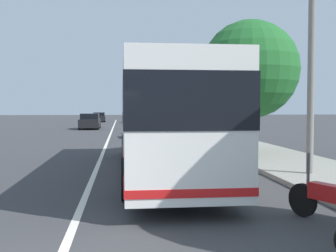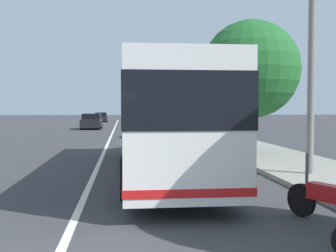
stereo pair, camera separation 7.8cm
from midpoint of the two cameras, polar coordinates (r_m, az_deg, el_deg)
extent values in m
cube|color=gray|center=(16.11, 16.90, -4.96)|extent=(110.00, 3.60, 0.14)
cube|color=silver|center=(14.88, -9.59, -5.76)|extent=(110.00, 0.16, 0.01)
cube|color=silver|center=(13.62, -0.89, 1.18)|extent=(12.43, 2.48, 2.94)
cube|color=black|center=(13.61, -0.89, 3.11)|extent=(12.47, 2.52, 1.09)
cube|color=red|center=(13.70, -0.88, -3.93)|extent=(12.46, 2.51, 0.16)
cylinder|color=black|center=(17.62, -5.67, -2.81)|extent=(1.00, 0.30, 1.00)
cylinder|color=black|center=(17.77, 1.61, -2.75)|extent=(1.00, 0.30, 1.00)
cylinder|color=black|center=(9.73, -5.46, -7.24)|extent=(1.00, 0.30, 1.00)
cylinder|color=black|center=(10.00, 7.62, -6.98)|extent=(1.00, 0.30, 1.00)
cylinder|color=black|center=(8.73, 18.08, -9.65)|extent=(0.63, 0.35, 0.66)
cylinder|color=#4C4C51|center=(8.54, 18.79, -5.84)|extent=(0.06, 0.06, 0.70)
cube|color=#2D7238|center=(28.99, -2.29, -0.55)|extent=(4.64, 2.13, 0.76)
cube|color=black|center=(28.84, -2.25, 0.76)|extent=(2.56, 1.83, 0.57)
cylinder|color=black|center=(30.37, -4.21, -0.87)|extent=(0.66, 0.27, 0.64)
cylinder|color=black|center=(30.59, -1.18, -0.83)|extent=(0.66, 0.27, 0.64)
cylinder|color=black|center=(27.42, -3.51, -1.24)|extent=(0.66, 0.27, 0.64)
cylinder|color=black|center=(27.67, -0.18, -1.20)|extent=(0.66, 0.27, 0.64)
cube|color=black|center=(41.43, -10.40, 0.40)|extent=(4.13, 1.89, 0.82)
cube|color=black|center=(41.43, -10.41, 1.33)|extent=(2.04, 1.73, 0.53)
cylinder|color=black|center=(40.03, -9.33, -0.05)|extent=(0.64, 0.22, 0.64)
cylinder|color=black|center=(40.17, -11.77, -0.06)|extent=(0.64, 0.22, 0.64)
cylinder|color=black|center=(42.74, -9.11, 0.12)|extent=(0.64, 0.22, 0.64)
cylinder|color=black|center=(42.87, -11.39, 0.11)|extent=(0.64, 0.22, 0.64)
cube|color=#2D7238|center=(57.59, -4.17, 1.05)|extent=(4.39, 2.07, 0.82)
cube|color=black|center=(57.53, -4.17, 1.73)|extent=(2.16, 1.81, 0.54)
cylinder|color=black|center=(59.04, -4.97, 0.82)|extent=(0.65, 0.25, 0.64)
cylinder|color=black|center=(59.01, -3.32, 0.83)|extent=(0.65, 0.25, 0.64)
cylinder|color=black|center=(56.21, -5.06, 0.73)|extent=(0.65, 0.25, 0.64)
cylinder|color=black|center=(56.17, -3.33, 0.74)|extent=(0.65, 0.25, 0.64)
cube|color=black|center=(61.73, -9.15, 1.08)|extent=(4.67, 1.94, 0.71)
cube|color=black|center=(61.65, -9.16, 1.63)|extent=(2.47, 1.71, 0.49)
cylinder|color=black|center=(60.21, -8.41, 0.84)|extent=(0.65, 0.24, 0.64)
cylinder|color=black|center=(60.24, -9.93, 0.83)|extent=(0.65, 0.24, 0.64)
cylinder|color=black|center=(63.25, -8.40, 0.92)|extent=(0.65, 0.24, 0.64)
cylinder|color=black|center=(63.27, -9.85, 0.91)|extent=(0.65, 0.24, 0.64)
cylinder|color=brown|center=(18.70, 11.35, -0.19)|extent=(0.33, 0.33, 2.53)
sphere|color=#1E5B26|center=(18.75, 11.42, 7.64)|extent=(4.31, 4.31, 4.31)
cylinder|color=brown|center=(32.04, 3.78, 1.07)|extent=(0.41, 0.41, 2.60)
sphere|color=#286B2D|center=(32.06, 3.79, 5.21)|extent=(3.39, 3.39, 3.39)
cylinder|color=slate|center=(13.38, 19.25, 8.16)|extent=(0.21, 0.21, 6.98)
camera|label=1|loc=(0.04, -89.83, 0.01)|focal=44.37mm
camera|label=2|loc=(0.04, 90.17, -0.01)|focal=44.37mm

